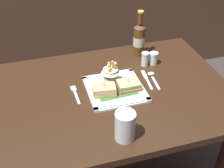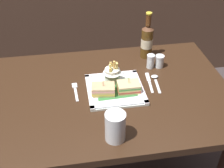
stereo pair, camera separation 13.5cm
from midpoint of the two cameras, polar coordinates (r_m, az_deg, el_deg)
The scene contains 12 objects.
dining_table at distance 1.47m, azimuth 2.09°, elevation -6.31°, with size 1.15×0.78×0.74m.
square_plate at distance 1.37m, azimuth 3.40°, elevation -1.13°, with size 0.26×0.26×0.02m.
sandwich_half_left at distance 1.33m, azimuth 1.19°, elevation -1.17°, with size 0.11×0.08×0.07m.
sandwich_half_right at distance 1.35m, azimuth 6.09°, elevation -0.68°, with size 0.10×0.07×0.07m.
fries_cup at distance 1.38m, azimuth 2.82°, elevation 2.08°, with size 0.09×0.09×0.12m.
beer_bottle at distance 1.60m, azimuth 9.21°, elevation 8.25°, with size 0.06×0.06×0.25m.
water_glass at distance 1.11m, azimuth 4.13°, elevation -8.69°, with size 0.08×0.08×0.12m.
fork at distance 1.37m, azimuth -4.32°, elevation -1.35°, with size 0.03×0.14×0.00m.
knife at distance 1.45m, azimuth 9.85°, elevation 0.43°, with size 0.03×0.16×0.00m.
spoon at distance 1.46m, azimuth 11.02°, elevation 0.85°, with size 0.03×0.14×0.01m.
salt_shaker at distance 1.54m, azimuth 9.97°, elevation 4.12°, with size 0.04×0.04×0.07m.
pepper_shaker at distance 1.55m, azimuth 11.65°, elevation 4.13°, with size 0.05×0.05×0.07m.
Camera 2 is at (-0.16, -1.07, 1.58)m, focal length 47.18 mm.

